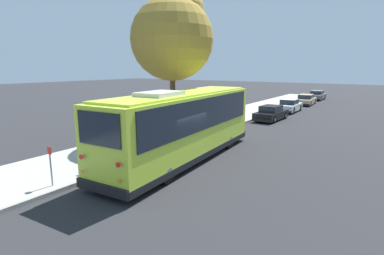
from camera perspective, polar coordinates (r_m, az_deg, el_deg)
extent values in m
plane|color=#28282B|center=(13.93, -3.28, -7.57)|extent=(160.00, 160.00, 0.00)
cube|color=#A3A099|center=(16.65, -14.80, -4.48)|extent=(80.00, 4.44, 0.15)
cube|color=gray|center=(15.06, -8.99, -5.92)|extent=(80.00, 0.14, 0.15)
cube|color=#BCDB38|center=(14.56, -1.62, 0.44)|extent=(10.77, 3.12, 3.00)
cube|color=black|center=(14.88, -1.59, -4.71)|extent=(10.83, 3.17, 0.28)
cube|color=black|center=(14.45, -1.63, 3.01)|extent=(9.91, 3.14, 1.44)
cube|color=black|center=(19.16, 6.82, 5.02)|extent=(0.17, 2.10, 1.51)
cube|color=black|center=(10.34, -17.39, -0.30)|extent=(0.16, 1.93, 1.15)
cube|color=black|center=(19.10, 6.87, 7.11)|extent=(0.16, 1.73, 0.22)
cube|color=#BCDB38|center=(14.34, -1.65, 6.49)|extent=(10.11, 2.85, 0.10)
cube|color=silver|center=(12.76, -6.17, 6.35)|extent=(2.04, 1.49, 0.20)
cube|color=black|center=(19.51, 6.71, -0.76)|extent=(0.26, 2.43, 0.36)
cube|color=black|center=(10.92, -16.83, -11.11)|extent=(0.26, 2.43, 0.36)
cylinder|color=red|center=(11.18, -20.40, -5.28)|extent=(0.04, 0.18, 0.18)
cylinder|color=orange|center=(11.34, -20.21, -7.89)|extent=(0.04, 0.14, 0.14)
cylinder|color=red|center=(9.95, -13.95, -6.94)|extent=(0.04, 0.18, 0.18)
cylinder|color=orange|center=(10.13, -13.80, -9.84)|extent=(0.04, 0.14, 0.14)
cube|color=white|center=(19.84, 4.66, -0.01)|extent=(0.06, 0.32, 0.18)
cube|color=white|center=(19.23, 8.99, -0.49)|extent=(0.06, 0.32, 0.18)
cube|color=black|center=(19.39, 2.72, 6.02)|extent=(0.07, 0.10, 0.24)
cylinder|color=black|center=(18.00, 0.82, -1.62)|extent=(0.95, 0.36, 0.93)
cylinder|color=slate|center=(18.00, 0.82, -1.62)|extent=(0.44, 0.35, 0.42)
cylinder|color=black|center=(17.10, 6.97, -2.40)|extent=(0.95, 0.36, 0.93)
cylinder|color=slate|center=(17.10, 6.97, -2.40)|extent=(0.44, 0.35, 0.42)
cylinder|color=black|center=(13.19, -12.41, -6.80)|extent=(0.95, 0.36, 0.93)
cylinder|color=slate|center=(13.19, -12.41, -6.80)|extent=(0.44, 0.35, 0.42)
cylinder|color=black|center=(11.94, -4.86, -8.53)|extent=(0.95, 0.36, 0.93)
cylinder|color=slate|center=(11.94, -4.86, -8.53)|extent=(0.44, 0.35, 0.42)
cube|color=black|center=(26.82, 14.82, 2.35)|extent=(4.15, 1.84, 0.62)
cube|color=black|center=(26.64, 14.80, 3.49)|extent=(1.99, 1.53, 0.48)
cube|color=black|center=(26.61, 14.82, 4.00)|extent=(1.91, 1.49, 0.05)
cube|color=black|center=(28.76, 16.31, 2.43)|extent=(0.14, 1.64, 0.20)
cube|color=black|center=(24.96, 13.05, 1.28)|extent=(0.14, 1.64, 0.20)
cylinder|color=black|center=(28.30, 14.32, 2.52)|extent=(0.64, 0.22, 0.63)
cylinder|color=slate|center=(28.30, 14.32, 2.52)|extent=(0.29, 0.23, 0.28)
cylinder|color=black|center=(27.78, 17.26, 2.19)|extent=(0.64, 0.22, 0.63)
cylinder|color=slate|center=(27.78, 17.26, 2.19)|extent=(0.29, 0.23, 0.28)
cylinder|color=black|center=(25.95, 12.18, 1.83)|extent=(0.64, 0.22, 0.63)
cylinder|color=slate|center=(25.95, 12.18, 1.83)|extent=(0.29, 0.23, 0.28)
cylinder|color=black|center=(25.38, 15.35, 1.47)|extent=(0.64, 0.22, 0.63)
cylinder|color=slate|center=(25.38, 15.35, 1.47)|extent=(0.29, 0.23, 0.28)
cube|color=silver|center=(32.42, 18.06, 3.72)|extent=(4.06, 1.69, 0.65)
cube|color=black|center=(32.25, 18.07, 4.70)|extent=(1.93, 1.45, 0.48)
cube|color=silver|center=(32.23, 18.10, 5.12)|extent=(1.85, 1.41, 0.05)
cube|color=black|center=(34.41, 18.96, 3.70)|extent=(0.09, 1.61, 0.20)
cube|color=black|center=(30.50, 17.00, 2.91)|extent=(0.09, 1.61, 0.20)
cylinder|color=black|center=(33.86, 17.40, 3.80)|extent=(0.67, 0.21, 0.67)
cylinder|color=slate|center=(33.86, 17.40, 3.80)|extent=(0.30, 0.22, 0.30)
cylinder|color=black|center=(33.48, 19.88, 3.56)|extent=(0.67, 0.21, 0.67)
cylinder|color=slate|center=(33.48, 19.88, 3.56)|extent=(0.30, 0.22, 0.30)
cylinder|color=black|center=(31.43, 16.09, 3.32)|extent=(0.67, 0.21, 0.67)
cylinder|color=slate|center=(31.43, 16.09, 3.32)|extent=(0.30, 0.22, 0.30)
cylinder|color=black|center=(31.02, 18.74, 3.06)|extent=(0.67, 0.21, 0.67)
cylinder|color=slate|center=(31.02, 18.74, 3.06)|extent=(0.30, 0.22, 0.30)
cube|color=tan|center=(39.36, 20.86, 4.76)|extent=(4.52, 1.95, 0.61)
cube|color=black|center=(39.19, 20.88, 5.53)|extent=(2.17, 1.60, 0.48)
cube|color=tan|center=(39.17, 20.91, 5.88)|extent=(2.09, 1.56, 0.05)
cube|color=black|center=(41.58, 21.42, 4.75)|extent=(0.16, 1.69, 0.20)
cube|color=black|center=(37.18, 20.18, 4.14)|extent=(0.16, 1.69, 0.20)
cylinder|color=black|center=(40.89, 20.11, 4.82)|extent=(0.62, 0.23, 0.61)
cylinder|color=slate|center=(40.89, 20.11, 4.82)|extent=(0.28, 0.23, 0.27)
cylinder|color=black|center=(40.61, 22.33, 4.62)|extent=(0.62, 0.23, 0.61)
cylinder|color=slate|center=(40.61, 22.33, 4.62)|extent=(0.28, 0.23, 0.27)
cylinder|color=black|center=(38.16, 19.27, 4.45)|extent=(0.62, 0.23, 0.61)
cylinder|color=slate|center=(38.16, 19.27, 4.45)|extent=(0.28, 0.23, 0.27)
cylinder|color=black|center=(37.86, 21.63, 4.23)|extent=(0.62, 0.23, 0.61)
cylinder|color=slate|center=(37.86, 21.63, 4.23)|extent=(0.28, 0.23, 0.27)
cube|color=slate|center=(45.78, 22.70, 5.49)|extent=(4.25, 1.69, 0.64)
cube|color=black|center=(45.63, 22.73, 6.17)|extent=(2.01, 1.45, 0.48)
cube|color=slate|center=(45.61, 22.75, 6.47)|extent=(1.93, 1.41, 0.05)
cube|color=black|center=(47.90, 23.19, 5.41)|extent=(0.09, 1.62, 0.20)
cube|color=black|center=(43.71, 22.12, 5.00)|extent=(0.09, 1.62, 0.20)
cylinder|color=black|center=(47.25, 22.11, 5.50)|extent=(0.65, 0.20, 0.65)
cylinder|color=slate|center=(47.25, 22.11, 5.50)|extent=(0.29, 0.22, 0.29)
cylinder|color=black|center=(46.97, 23.92, 5.33)|extent=(0.65, 0.20, 0.65)
cylinder|color=slate|center=(46.97, 23.92, 5.33)|extent=(0.29, 0.22, 0.29)
cylinder|color=black|center=(44.64, 21.39, 5.26)|extent=(0.65, 0.20, 0.65)
cylinder|color=slate|center=(44.64, 21.39, 5.26)|extent=(0.29, 0.22, 0.29)
cylinder|color=black|center=(44.35, 23.31, 5.07)|extent=(0.65, 0.20, 0.65)
cylinder|color=slate|center=(44.35, 23.31, 5.07)|extent=(0.29, 0.22, 0.29)
cylinder|color=brown|center=(18.83, -3.67, 4.58)|extent=(0.34, 0.34, 4.28)
sphere|color=olive|center=(18.76, -3.83, 16.44)|extent=(4.98, 4.98, 4.98)
sphere|color=#A58431|center=(19.46, -2.69, 21.07)|extent=(3.23, 3.23, 3.23)
cylinder|color=gray|center=(12.43, -25.25, -7.35)|extent=(0.06, 0.06, 1.22)
cube|color=red|center=(12.23, -25.54, -4.00)|extent=(0.02, 0.22, 0.28)
cylinder|color=gray|center=(13.52, -17.85, -5.50)|extent=(0.06, 0.06, 1.14)
cube|color=red|center=(13.34, -18.03, -2.57)|extent=(0.02, 0.22, 0.28)
cylinder|color=gold|center=(21.48, 4.47, 0.52)|extent=(0.22, 0.22, 0.65)
sphere|color=gold|center=(21.41, 4.48, 1.53)|extent=(0.20, 0.20, 0.20)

